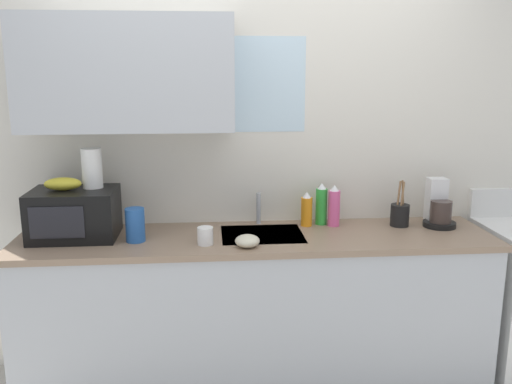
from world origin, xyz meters
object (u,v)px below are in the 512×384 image
at_px(dish_soap_bottle_orange, 307,210).
at_px(mug_white, 205,236).
at_px(banana_bunch, 63,184).
at_px(dish_soap_bottle_green, 321,205).
at_px(coffee_maker, 438,208).
at_px(dish_soap_bottle_pink, 334,207).
at_px(cereal_canister, 135,225).
at_px(microwave, 74,214).
at_px(utensil_crock, 400,214).
at_px(small_bowl, 247,241).
at_px(paper_towel_roll, 92,168).

bearing_deg(dish_soap_bottle_orange, mug_white, -152.67).
relative_size(banana_bunch, dish_soap_bottle_green, 0.79).
xyz_separation_m(dish_soap_bottle_orange, mug_white, (-0.60, -0.31, -0.05)).
height_order(dish_soap_bottle_green, mug_white, dish_soap_bottle_green).
xyz_separation_m(banana_bunch, dish_soap_bottle_green, (1.46, 0.15, -0.19)).
distance_m(coffee_maker, dish_soap_bottle_orange, 0.79).
xyz_separation_m(banana_bunch, dish_soap_bottle_pink, (1.53, 0.11, -0.19)).
bearing_deg(banana_bunch, dish_soap_bottle_pink, 4.03).
bearing_deg(mug_white, cereal_canister, 166.57).
distance_m(banana_bunch, coffee_maker, 2.16).
bearing_deg(cereal_canister, dish_soap_bottle_orange, 12.70).
relative_size(dish_soap_bottle_orange, mug_white, 2.18).
bearing_deg(coffee_maker, banana_bunch, -178.45).
xyz_separation_m(microwave, banana_bunch, (-0.05, 0.00, 0.17)).
xyz_separation_m(utensil_crock, small_bowl, (-0.93, -0.32, -0.04)).
height_order(coffee_maker, cereal_canister, coffee_maker).
distance_m(dish_soap_bottle_pink, utensil_crock, 0.40).
relative_size(coffee_maker, dish_soap_bottle_pink, 1.13).
relative_size(mug_white, small_bowl, 0.73).
bearing_deg(utensil_crock, small_bowl, -161.08).
xyz_separation_m(mug_white, small_bowl, (0.22, -0.06, -0.02)).
bearing_deg(cereal_canister, dish_soap_bottle_green, 12.96).
bearing_deg(dish_soap_bottle_pink, coffee_maker, -4.56).
bearing_deg(small_bowl, mug_white, 164.74).
xyz_separation_m(coffee_maker, dish_soap_bottle_orange, (-0.78, 0.06, -0.01)).
bearing_deg(mug_white, microwave, 165.28).
bearing_deg(coffee_maker, mug_white, -169.82).
bearing_deg(small_bowl, dish_soap_bottle_green, 39.90).
distance_m(paper_towel_roll, mug_white, 0.74).
xyz_separation_m(microwave, dish_soap_bottle_pink, (1.48, 0.11, -0.02)).
xyz_separation_m(banana_bunch, dish_soap_bottle_orange, (1.37, 0.12, -0.21)).
xyz_separation_m(banana_bunch, mug_white, (0.77, -0.19, -0.26)).
bearing_deg(microwave, dish_soap_bottle_green, 5.99).
distance_m(banana_bunch, dish_soap_bottle_orange, 1.39).
xyz_separation_m(microwave, small_bowl, (0.94, -0.25, -0.10)).
relative_size(cereal_canister, small_bowl, 1.41).
xyz_separation_m(microwave, dish_soap_bottle_orange, (1.32, 0.12, -0.04)).
bearing_deg(mug_white, dish_soap_bottle_pink, 21.35).
distance_m(paper_towel_roll, dish_soap_bottle_green, 1.34).
height_order(dish_soap_bottle_green, utensil_crock, utensil_crock).
height_order(banana_bunch, mug_white, banana_bunch).
relative_size(microwave, utensil_crock, 1.68).
distance_m(microwave, dish_soap_bottle_orange, 1.32).
distance_m(dish_soap_bottle_orange, utensil_crock, 0.56).
bearing_deg(mug_white, dish_soap_bottle_green, 25.86).
height_order(coffee_maker, dish_soap_bottle_green, coffee_maker).
relative_size(banana_bunch, small_bowl, 1.54).
height_order(banana_bunch, paper_towel_roll, paper_towel_roll).
height_order(coffee_maker, utensil_crock, coffee_maker).
bearing_deg(dish_soap_bottle_pink, dish_soap_bottle_orange, 175.67).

